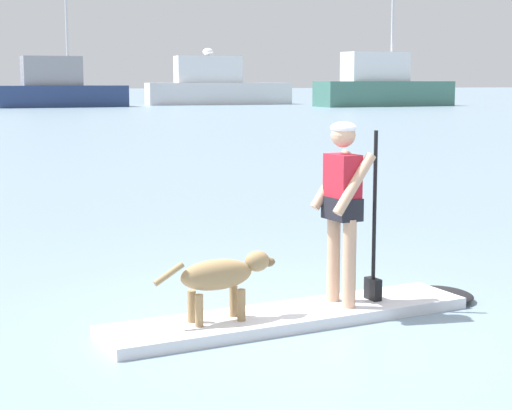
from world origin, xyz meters
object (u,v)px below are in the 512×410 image
(moored_boat_starboard, at_px, (216,86))
(moored_boat_far_starboard, at_px, (382,86))
(paddleboard, at_px, (312,313))
(person_paddler, at_px, (344,200))
(dog, at_px, (222,276))
(moored_boat_far_port, at_px, (59,88))

(moored_boat_starboard, relative_size, moored_boat_far_starboard, 1.06)
(paddleboard, xyz_separation_m, moored_boat_far_starboard, (27.32, 56.21, 1.56))
(person_paddler, bearing_deg, dog, -169.92)
(moored_boat_far_port, bearing_deg, dog, -93.06)
(moored_boat_starboard, bearing_deg, dog, -104.38)
(person_paddler, height_order, dog, person_paddler)
(moored_boat_far_port, height_order, moored_boat_far_starboard, moored_boat_far_starboard)
(dog, bearing_deg, moored_boat_starboard, 75.62)
(paddleboard, height_order, person_paddler, person_paddler)
(paddleboard, distance_m, moored_boat_starboard, 66.32)
(moored_boat_far_port, bearing_deg, paddleboard, -92.25)
(dog, relative_size, moored_boat_far_starboard, 0.09)
(moored_boat_starboard, bearing_deg, moored_boat_far_starboard, -35.23)
(paddleboard, xyz_separation_m, moored_boat_far_port, (2.41, 61.23, 1.41))
(dog, distance_m, moored_boat_far_starboard, 63.03)
(dog, xyz_separation_m, moored_boat_far_starboard, (28.18, 56.36, 1.12))
(paddleboard, relative_size, dog, 3.37)
(moored_boat_far_starboard, bearing_deg, moored_boat_starboard, 144.77)
(moored_boat_far_starboard, bearing_deg, moored_boat_far_port, 168.59)
(person_paddler, xyz_separation_m, moored_boat_far_starboard, (27.01, 56.15, 0.56))
(person_paddler, relative_size, moored_boat_far_starboard, 0.14)
(person_paddler, distance_m, moored_boat_starboard, 66.18)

